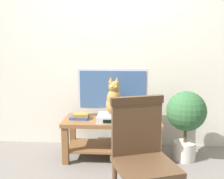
% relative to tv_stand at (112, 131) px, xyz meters
% --- Properties ---
extents(back_wall, '(7.00, 0.12, 2.80)m').
position_rel_tv_stand_xyz_m(back_wall, '(-0.02, 0.50, 1.06)').
color(back_wall, beige).
rests_on(back_wall, ground).
extents(tv_stand, '(1.14, 0.51, 0.48)m').
position_rel_tv_stand_xyz_m(tv_stand, '(0.00, 0.00, 0.00)').
color(tv_stand, brown).
rests_on(tv_stand, ground).
extents(tv, '(0.84, 0.20, 0.59)m').
position_rel_tv_stand_xyz_m(tv, '(0.00, 0.10, 0.46)').
color(tv, '#B7B7BC').
rests_on(tv, tv_stand).
extents(media_box, '(0.38, 0.29, 0.07)m').
position_rel_tv_stand_xyz_m(media_box, '(0.03, -0.08, 0.18)').
color(media_box, '#BCBCC1').
rests_on(media_box, tv_stand).
extents(cat, '(0.20, 0.36, 0.45)m').
position_rel_tv_stand_xyz_m(cat, '(0.03, -0.10, 0.38)').
color(cat, olive).
rests_on(cat, media_box).
extents(wooden_chair, '(0.54, 0.54, 0.98)m').
position_rel_tv_stand_xyz_m(wooden_chair, '(0.30, -1.19, 0.24)').
color(wooden_chair, '#513823').
rests_on(wooden_chair, ground).
extents(book_stack, '(0.22, 0.16, 0.07)m').
position_rel_tv_stand_xyz_m(book_stack, '(-0.38, -0.02, 0.18)').
color(book_stack, '#33477A').
rests_on(book_stack, tv_stand).
extents(potted_plant, '(0.46, 0.46, 0.82)m').
position_rel_tv_stand_xyz_m(potted_plant, '(0.85, 0.00, 0.19)').
color(potted_plant, beige).
rests_on(potted_plant, ground).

